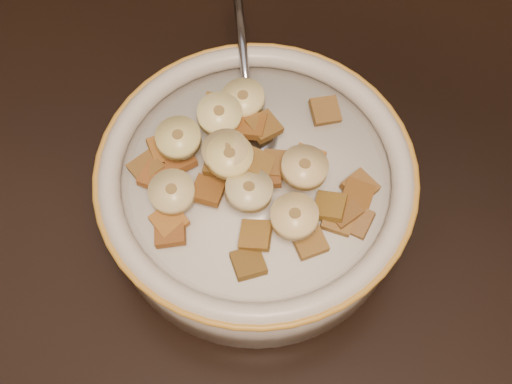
# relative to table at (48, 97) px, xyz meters

# --- Properties ---
(floor) EXTENTS (4.00, 4.50, 0.10)m
(floor) POSITION_rel_table_xyz_m (0.00, 0.00, -0.78)
(floor) COLOR #422816
(floor) RESTS_ON ground
(table) EXTENTS (1.41, 0.91, 0.04)m
(table) POSITION_rel_table_xyz_m (0.00, 0.00, 0.00)
(table) COLOR black
(table) RESTS_ON floor
(cereal_bowl) EXTENTS (0.21, 0.21, 0.05)m
(cereal_bowl) POSITION_rel_table_xyz_m (0.19, -0.10, 0.05)
(cereal_bowl) COLOR beige
(cereal_bowl) RESTS_ON table
(milk) EXTENTS (0.18, 0.18, 0.00)m
(milk) POSITION_rel_table_xyz_m (0.19, -0.10, 0.07)
(milk) COLOR beige
(milk) RESTS_ON cereal_bowl
(spoon) EXTENTS (0.05, 0.06, 0.01)m
(spoon) POSITION_rel_table_xyz_m (0.19, -0.06, 0.08)
(spoon) COLOR #9DA5B8
(spoon) RESTS_ON cereal_bowl
(cereal_square_0) EXTENTS (0.03, 0.03, 0.01)m
(cereal_square_0) POSITION_rel_table_xyz_m (0.14, -0.14, 0.08)
(cereal_square_0) COLOR #935D18
(cereal_square_0) RESTS_ON milk
(cereal_square_1) EXTENTS (0.03, 0.03, 0.01)m
(cereal_square_1) POSITION_rel_table_xyz_m (0.13, -0.09, 0.08)
(cereal_square_1) COLOR brown
(cereal_square_1) RESTS_ON milk
(cereal_square_2) EXTENTS (0.03, 0.03, 0.01)m
(cereal_square_2) POSITION_rel_table_xyz_m (0.19, -0.11, 0.09)
(cereal_square_2) COLOR brown
(cereal_square_2) RESTS_ON milk
(cereal_square_3) EXTENTS (0.03, 0.03, 0.01)m
(cereal_square_3) POSITION_rel_table_xyz_m (0.19, -0.07, 0.09)
(cereal_square_3) COLOR brown
(cereal_square_3) RESTS_ON milk
(cereal_square_4) EXTENTS (0.03, 0.03, 0.01)m
(cereal_square_4) POSITION_rel_table_xyz_m (0.14, -0.09, 0.08)
(cereal_square_4) COLOR #9C511A
(cereal_square_4) RESTS_ON milk
(cereal_square_5) EXTENTS (0.02, 0.02, 0.01)m
(cereal_square_5) POSITION_rel_table_xyz_m (0.20, -0.15, 0.08)
(cereal_square_5) COLOR #956221
(cereal_square_5) RESTS_ON milk
(cereal_square_6) EXTENTS (0.02, 0.02, 0.01)m
(cereal_square_6) POSITION_rel_table_xyz_m (0.19, -0.10, 0.10)
(cereal_square_6) COLOR brown
(cereal_square_6) RESTS_ON milk
(cereal_square_7) EXTENTS (0.03, 0.03, 0.01)m
(cereal_square_7) POSITION_rel_table_xyz_m (0.26, -0.12, 0.08)
(cereal_square_7) COLOR olive
(cereal_square_7) RESTS_ON milk
(cereal_square_8) EXTENTS (0.02, 0.03, 0.01)m
(cereal_square_8) POSITION_rel_table_xyz_m (0.23, -0.09, 0.09)
(cereal_square_8) COLOR olive
(cereal_square_8) RESTS_ON milk
(cereal_square_9) EXTENTS (0.02, 0.02, 0.01)m
(cereal_square_9) POSITION_rel_table_xyz_m (0.25, -0.13, 0.08)
(cereal_square_9) COLOR olive
(cereal_square_9) RESTS_ON milk
(cereal_square_10) EXTENTS (0.03, 0.03, 0.01)m
(cereal_square_10) POSITION_rel_table_xyz_m (0.12, -0.10, 0.08)
(cereal_square_10) COLOR brown
(cereal_square_10) RESTS_ON milk
(cereal_square_11) EXTENTS (0.03, 0.03, 0.01)m
(cereal_square_11) POSITION_rel_table_xyz_m (0.26, -0.10, 0.08)
(cereal_square_11) COLOR brown
(cereal_square_11) RESTS_ON milk
(cereal_square_12) EXTENTS (0.02, 0.02, 0.01)m
(cereal_square_12) POSITION_rel_table_xyz_m (0.20, -0.11, 0.09)
(cereal_square_12) COLOR brown
(cereal_square_12) RESTS_ON milk
(cereal_square_13) EXTENTS (0.02, 0.02, 0.01)m
(cereal_square_13) POSITION_rel_table_xyz_m (0.14, -0.15, 0.08)
(cereal_square_13) COLOR brown
(cereal_square_13) RESTS_ON milk
(cereal_square_14) EXTENTS (0.03, 0.03, 0.01)m
(cereal_square_14) POSITION_rel_table_xyz_m (0.17, -0.06, 0.08)
(cereal_square_14) COLOR #965729
(cereal_square_14) RESTS_ON milk
(cereal_square_15) EXTENTS (0.03, 0.03, 0.01)m
(cereal_square_15) POSITION_rel_table_xyz_m (0.25, -0.12, 0.08)
(cereal_square_15) COLOR brown
(cereal_square_15) RESTS_ON milk
(cereal_square_16) EXTENTS (0.02, 0.02, 0.01)m
(cereal_square_16) POSITION_rel_table_xyz_m (0.24, -0.12, 0.08)
(cereal_square_16) COLOR #865D17
(cereal_square_16) RESTS_ON milk
(cereal_square_17) EXTENTS (0.02, 0.03, 0.01)m
(cereal_square_17) POSITION_rel_table_xyz_m (0.12, -0.11, 0.08)
(cereal_square_17) COLOR #9D5725
(cereal_square_17) RESTS_ON milk
(cereal_square_18) EXTENTS (0.02, 0.02, 0.01)m
(cereal_square_18) POSITION_rel_table_xyz_m (0.19, -0.07, 0.09)
(cereal_square_18) COLOR brown
(cereal_square_18) RESTS_ON milk
(cereal_square_19) EXTENTS (0.02, 0.02, 0.01)m
(cereal_square_19) POSITION_rel_table_xyz_m (0.26, -0.11, 0.08)
(cereal_square_19) COLOR brown
(cereal_square_19) RESTS_ON milk
(cereal_square_20) EXTENTS (0.03, 0.03, 0.01)m
(cereal_square_20) POSITION_rel_table_xyz_m (0.20, -0.16, 0.08)
(cereal_square_20) COLOR brown
(cereal_square_20) RESTS_ON milk
(cereal_square_21) EXTENTS (0.02, 0.02, 0.01)m
(cereal_square_21) POSITION_rel_table_xyz_m (0.21, -0.10, 0.09)
(cereal_square_21) COLOR brown
(cereal_square_21) RESTS_ON milk
(cereal_square_22) EXTENTS (0.03, 0.03, 0.01)m
(cereal_square_22) POSITION_rel_table_xyz_m (0.23, -0.14, 0.08)
(cereal_square_22) COLOR brown
(cereal_square_22) RESTS_ON milk
(cereal_square_23) EXTENTS (0.02, 0.02, 0.01)m
(cereal_square_23) POSITION_rel_table_xyz_m (0.16, -0.05, 0.08)
(cereal_square_23) COLOR brown
(cereal_square_23) RESTS_ON milk
(cereal_square_24) EXTENTS (0.02, 0.02, 0.01)m
(cereal_square_24) POSITION_rel_table_xyz_m (0.16, -0.12, 0.08)
(cereal_square_24) COLOR brown
(cereal_square_24) RESTS_ON milk
(cereal_square_25) EXTENTS (0.02, 0.02, 0.01)m
(cereal_square_25) POSITION_rel_table_xyz_m (0.17, -0.10, 0.09)
(cereal_square_25) COLOR brown
(cereal_square_25) RESTS_ON milk
(cereal_square_26) EXTENTS (0.03, 0.03, 0.01)m
(cereal_square_26) POSITION_rel_table_xyz_m (0.24, -0.04, 0.08)
(cereal_square_26) COLOR brown
(cereal_square_26) RESTS_ON milk
(banana_slice_0) EXTENTS (0.04, 0.04, 0.02)m
(banana_slice_0) POSITION_rel_table_xyz_m (0.19, -0.12, 0.10)
(banana_slice_0) COLOR #D1BF86
(banana_slice_0) RESTS_ON milk
(banana_slice_1) EXTENTS (0.04, 0.04, 0.01)m
(banana_slice_1) POSITION_rel_table_xyz_m (0.16, -0.06, 0.10)
(banana_slice_1) COLOR #F7E79C
(banana_slice_1) RESTS_ON milk
(banana_slice_2) EXTENTS (0.04, 0.04, 0.01)m
(banana_slice_2) POSITION_rel_table_xyz_m (0.14, -0.09, 0.10)
(banana_slice_2) COLOR #E8D37B
(banana_slice_2) RESTS_ON milk
(banana_slice_3) EXTENTS (0.04, 0.04, 0.01)m
(banana_slice_3) POSITION_rel_table_xyz_m (0.14, -0.12, 0.09)
(banana_slice_3) COLOR #EBCE8B
(banana_slice_3) RESTS_ON milk
(banana_slice_4) EXTENTS (0.04, 0.04, 0.01)m
(banana_slice_4) POSITION_rel_table_xyz_m (0.17, -0.10, 0.10)
(banana_slice_4) COLOR #D9BB6F
(banana_slice_4) RESTS_ON milk
(banana_slice_5) EXTENTS (0.04, 0.04, 0.01)m
(banana_slice_5) POSITION_rel_table_xyz_m (0.22, -0.10, 0.10)
(banana_slice_5) COLOR #D6B46B
(banana_slice_5) RESTS_ON milk
(banana_slice_6) EXTENTS (0.04, 0.04, 0.01)m
(banana_slice_6) POSITION_rel_table_xyz_m (0.18, -0.05, 0.09)
(banana_slice_6) COLOR #FEF59E
(banana_slice_6) RESTS_ON milk
(banana_slice_7) EXTENTS (0.03, 0.03, 0.01)m
(banana_slice_7) POSITION_rel_table_xyz_m (0.18, -0.10, 0.11)
(banana_slice_7) COLOR #F8EC7C
(banana_slice_7) RESTS_ON milk
(banana_slice_8) EXTENTS (0.04, 0.04, 0.01)m
(banana_slice_8) POSITION_rel_table_xyz_m (0.22, -0.14, 0.10)
(banana_slice_8) COLOR #FBD485
(banana_slice_8) RESTS_ON milk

